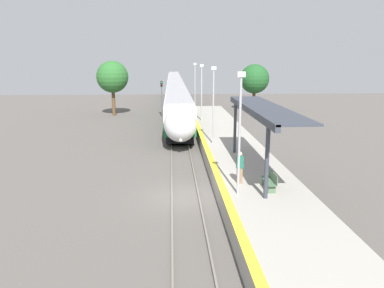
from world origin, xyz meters
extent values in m
plane|color=#56514C|center=(0.00, 0.00, 0.00)|extent=(120.00, 120.00, 0.00)
cube|color=slate|center=(-0.72, 0.00, 0.07)|extent=(0.08, 90.00, 0.15)
cube|color=slate|center=(0.72, 0.00, 0.07)|extent=(0.08, 90.00, 0.15)
cube|color=black|center=(0.00, 20.39, 0.59)|extent=(2.40, 16.81, 0.73)
cube|color=#196633|center=(0.00, 20.39, 1.39)|extent=(2.72, 18.28, 0.88)
cube|color=#196633|center=(0.00, 20.39, 1.99)|extent=(2.74, 18.28, 0.30)
cube|color=silver|center=(0.00, 20.39, 2.80)|extent=(2.72, 18.28, 1.33)
cube|color=black|center=(0.00, 20.39, 2.74)|extent=(2.75, 16.81, 0.73)
cube|color=#9E9EA3|center=(0.00, 20.39, 3.62)|extent=(2.45, 18.28, 0.30)
cylinder|color=black|center=(-0.72, 13.62, 0.46)|extent=(0.12, 0.91, 0.91)
cylinder|color=black|center=(0.72, 13.62, 0.46)|extent=(0.12, 0.91, 0.91)
cylinder|color=black|center=(-0.72, 15.82, 0.46)|extent=(0.12, 0.91, 0.91)
cylinder|color=black|center=(0.72, 15.82, 0.46)|extent=(0.12, 0.91, 0.91)
cylinder|color=black|center=(-0.72, 24.95, 0.46)|extent=(0.12, 0.91, 0.91)
cylinder|color=black|center=(0.72, 24.95, 0.46)|extent=(0.12, 0.91, 0.91)
cylinder|color=black|center=(-0.72, 27.15, 0.46)|extent=(0.12, 0.91, 0.91)
cylinder|color=black|center=(0.72, 27.15, 0.46)|extent=(0.12, 0.91, 0.91)
ellipsoid|color=silver|center=(0.00, 10.15, 2.21)|extent=(2.61, 3.29, 2.77)
ellipsoid|color=black|center=(0.00, 9.74, 2.67)|extent=(1.91, 1.92, 1.41)
sphere|color=#F9F4CC|center=(0.00, 8.92, 1.20)|extent=(0.24, 0.24, 0.24)
cube|color=black|center=(0.00, 39.46, 0.59)|extent=(2.40, 16.81, 0.73)
cube|color=#196633|center=(0.00, 39.46, 1.39)|extent=(2.72, 18.28, 0.88)
cube|color=#196633|center=(0.00, 39.46, 1.99)|extent=(2.74, 18.28, 0.30)
cube|color=silver|center=(0.00, 39.46, 2.80)|extent=(2.72, 18.28, 1.33)
cube|color=black|center=(0.00, 39.46, 2.74)|extent=(2.75, 16.81, 0.73)
cube|color=#9E9EA3|center=(0.00, 39.46, 3.62)|extent=(2.45, 18.28, 0.30)
cylinder|color=black|center=(-0.72, 32.70, 0.46)|extent=(0.12, 0.91, 0.91)
cylinder|color=black|center=(0.72, 32.70, 0.46)|extent=(0.12, 0.91, 0.91)
cylinder|color=black|center=(-0.72, 34.90, 0.46)|extent=(0.12, 0.91, 0.91)
cylinder|color=black|center=(0.72, 34.90, 0.46)|extent=(0.12, 0.91, 0.91)
cylinder|color=black|center=(-0.72, 44.03, 0.46)|extent=(0.12, 0.91, 0.91)
cylinder|color=black|center=(0.72, 44.03, 0.46)|extent=(0.12, 0.91, 0.91)
cylinder|color=black|center=(-0.72, 46.23, 0.46)|extent=(0.12, 0.91, 0.91)
cylinder|color=black|center=(0.72, 46.23, 0.46)|extent=(0.12, 0.91, 0.91)
cube|color=black|center=(0.00, 58.54, 0.59)|extent=(2.40, 16.81, 0.73)
cube|color=#196633|center=(0.00, 58.54, 1.39)|extent=(2.72, 18.28, 0.88)
cube|color=#196633|center=(0.00, 58.54, 1.99)|extent=(2.74, 18.28, 0.30)
cube|color=silver|center=(0.00, 58.54, 2.80)|extent=(2.72, 18.28, 1.33)
cube|color=black|center=(0.00, 58.54, 2.74)|extent=(2.75, 16.81, 0.73)
cube|color=#9E9EA3|center=(0.00, 58.54, 3.62)|extent=(2.45, 18.28, 0.30)
cylinder|color=black|center=(-0.72, 51.77, 0.46)|extent=(0.12, 0.91, 0.91)
cylinder|color=black|center=(0.72, 51.77, 0.46)|extent=(0.12, 0.91, 0.91)
cylinder|color=black|center=(-0.72, 53.97, 0.46)|extent=(0.12, 0.91, 0.91)
cylinder|color=black|center=(0.72, 53.97, 0.46)|extent=(0.12, 0.91, 0.91)
cylinder|color=black|center=(-0.72, 63.10, 0.46)|extent=(0.12, 0.91, 0.91)
cylinder|color=black|center=(0.72, 63.10, 0.46)|extent=(0.12, 0.91, 0.91)
cylinder|color=black|center=(-0.72, 65.30, 0.46)|extent=(0.12, 0.91, 0.91)
cylinder|color=black|center=(0.72, 65.30, 0.46)|extent=(0.12, 0.91, 0.91)
cube|color=black|center=(0.00, 77.62, 0.59)|extent=(2.40, 16.81, 0.73)
cube|color=#196633|center=(0.00, 77.62, 1.39)|extent=(2.72, 18.28, 0.88)
cube|color=#196633|center=(0.00, 77.62, 1.99)|extent=(2.74, 18.28, 0.30)
cube|color=silver|center=(0.00, 77.62, 2.80)|extent=(2.72, 18.28, 1.33)
cube|color=black|center=(0.00, 77.62, 2.74)|extent=(2.75, 16.81, 0.73)
cube|color=#9E9EA3|center=(0.00, 77.62, 3.62)|extent=(2.45, 18.28, 0.30)
cylinder|color=black|center=(-0.72, 70.85, 0.46)|extent=(0.12, 0.91, 0.91)
cylinder|color=black|center=(0.72, 70.85, 0.46)|extent=(0.12, 0.91, 0.91)
cylinder|color=black|center=(-0.72, 73.05, 0.46)|extent=(0.12, 0.91, 0.91)
cylinder|color=black|center=(0.72, 73.05, 0.46)|extent=(0.12, 0.91, 0.91)
cylinder|color=black|center=(-0.72, 82.18, 0.46)|extent=(0.12, 0.91, 0.91)
cylinder|color=black|center=(0.72, 82.18, 0.46)|extent=(0.12, 0.91, 0.91)
cylinder|color=black|center=(-0.72, 84.38, 0.46)|extent=(0.12, 0.91, 0.91)
cylinder|color=black|center=(0.72, 84.38, 0.46)|extent=(0.12, 0.91, 0.91)
cube|color=#9E998E|center=(3.89, 0.00, 0.48)|extent=(4.46, 64.00, 0.96)
cube|color=yellow|center=(1.86, 0.00, 0.97)|extent=(0.40, 64.00, 0.01)
cube|color=#4C6B4C|center=(4.11, -2.28, 1.17)|extent=(0.36, 0.06, 0.42)
cube|color=#4C6B4C|center=(4.11, -1.07, 1.17)|extent=(0.36, 0.06, 0.42)
cube|color=#4C6B4C|center=(4.11, -1.68, 1.40)|extent=(0.44, 1.61, 0.03)
cube|color=#4C6B4C|center=(4.31, -1.68, 1.63)|extent=(0.04, 1.61, 0.44)
cube|color=#7F6647|center=(2.82, -0.67, 1.38)|extent=(0.28, 0.20, 0.82)
cube|color=#1E604C|center=(2.82, -0.67, 2.11)|extent=(0.36, 0.22, 0.65)
sphere|color=beige|center=(2.82, -0.67, 2.55)|extent=(0.22, 0.22, 0.22)
cylinder|color=#59595E|center=(-1.90, 28.32, 1.95)|extent=(0.14, 0.14, 3.89)
cube|color=black|center=(-1.90, 28.32, 4.24)|extent=(0.28, 0.20, 0.70)
sphere|color=#1ED833|center=(-1.90, 28.21, 4.41)|extent=(0.14, 0.14, 0.14)
sphere|color=#330A0A|center=(-1.90, 28.21, 4.07)|extent=(0.14, 0.14, 0.14)
cylinder|color=#9E9EA3|center=(2.47, -2.24, 3.75)|extent=(0.12, 0.12, 5.56)
cube|color=silver|center=(2.47, -2.24, 6.65)|extent=(0.36, 0.20, 0.24)
cylinder|color=#9E9EA3|center=(2.47, 8.82, 3.75)|extent=(0.12, 0.12, 5.56)
cube|color=silver|center=(2.47, 8.82, 6.65)|extent=(0.36, 0.20, 0.24)
cylinder|color=#9E9EA3|center=(2.47, 19.89, 3.75)|extent=(0.12, 0.12, 5.56)
cube|color=silver|center=(2.47, 19.89, 6.65)|extent=(0.36, 0.20, 0.24)
cylinder|color=#9E9EA3|center=(2.47, 30.95, 3.75)|extent=(0.12, 0.12, 5.56)
cube|color=silver|center=(2.47, 30.95, 6.65)|extent=(0.36, 0.20, 0.24)
cylinder|color=#333842|center=(3.66, -2.86, 2.70)|extent=(0.20, 0.20, 3.47)
cylinder|color=#333842|center=(3.66, 5.89, 2.70)|extent=(0.20, 0.20, 3.47)
cube|color=#333842|center=(3.66, 1.52, 4.53)|extent=(0.24, 11.75, 0.36)
cube|color=#333842|center=(4.56, 1.52, 4.65)|extent=(2.00, 11.75, 0.10)
cylinder|color=brown|center=(-8.25, 30.25, 1.70)|extent=(0.44, 0.44, 3.41)
sphere|color=#286028|center=(-8.25, 30.25, 5.04)|extent=(4.09, 4.09, 4.09)
cylinder|color=brown|center=(11.04, 33.62, 1.45)|extent=(0.44, 0.44, 2.91)
sphere|color=#1E5123|center=(11.04, 33.62, 4.55)|extent=(4.10, 4.10, 4.10)
camera|label=1|loc=(-0.68, -19.15, 7.34)|focal=35.00mm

